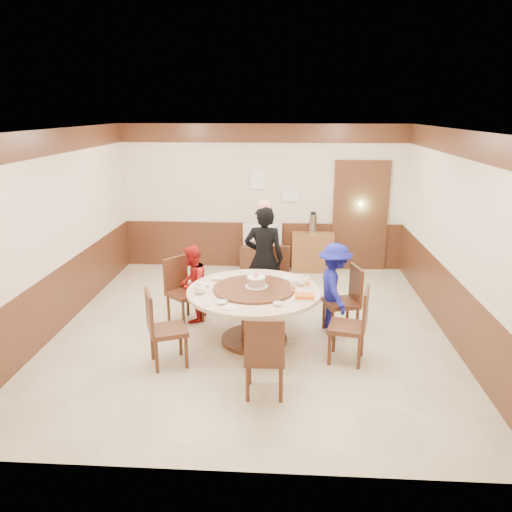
# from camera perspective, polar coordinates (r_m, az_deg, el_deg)

# --- Properties ---
(room) EXTENTS (6.00, 6.04, 2.84)m
(room) POSITION_cam_1_polar(r_m,az_deg,el_deg) (6.96, -0.43, -0.07)
(room) COLOR beige
(room) RESTS_ON ground
(banquet_table) EXTENTS (1.79, 1.79, 0.78)m
(banquet_table) POSITION_cam_1_polar(r_m,az_deg,el_deg) (6.72, -0.22, -5.60)
(banquet_table) COLOR #482516
(banquet_table) RESTS_ON ground
(chair_0) EXTENTS (0.55, 0.54, 0.97)m
(chair_0) POSITION_cam_1_polar(r_m,az_deg,el_deg) (7.17, 9.80, -6.39)
(chair_0) COLOR #482516
(chair_0) RESTS_ON ground
(chair_1) EXTENTS (0.47, 0.48, 0.97)m
(chair_1) POSITION_cam_1_polar(r_m,az_deg,el_deg) (7.96, 2.19, -3.79)
(chair_1) COLOR #482516
(chair_1) RESTS_ON ground
(chair_2) EXTENTS (0.62, 0.62, 0.97)m
(chair_2) POSITION_cam_1_polar(r_m,az_deg,el_deg) (7.50, -8.18, -5.27)
(chair_2) COLOR #482516
(chair_2) RESTS_ON ground
(chair_3) EXTENTS (0.58, 0.58, 0.97)m
(chair_3) POSITION_cam_1_polar(r_m,az_deg,el_deg) (6.33, -10.17, -9.60)
(chair_3) COLOR #482516
(chair_3) RESTS_ON ground
(chair_4) EXTENTS (0.45, 0.46, 0.97)m
(chair_4) POSITION_cam_1_polar(r_m,az_deg,el_deg) (5.63, 1.00, -12.81)
(chair_4) COLOR #482516
(chair_4) RESTS_ON ground
(chair_5) EXTENTS (0.54, 0.53, 0.97)m
(chair_5) POSITION_cam_1_polar(r_m,az_deg,el_deg) (6.42, 10.51, -9.23)
(chair_5) COLOR #482516
(chair_5) RESTS_ON ground
(person_standing) EXTENTS (0.62, 0.42, 1.67)m
(person_standing) POSITION_cam_1_polar(r_m,az_deg,el_deg) (7.71, 0.91, -0.30)
(person_standing) COLOR black
(person_standing) RESTS_ON ground
(person_red) EXTENTS (0.51, 0.62, 1.16)m
(person_red) POSITION_cam_1_polar(r_m,az_deg,el_deg) (7.44, -7.29, -3.16)
(person_red) COLOR #AD1817
(person_red) RESTS_ON ground
(person_blue) EXTENTS (0.60, 0.89, 1.29)m
(person_blue) POSITION_cam_1_polar(r_m,az_deg,el_deg) (7.11, 8.96, -3.61)
(person_blue) COLOR navy
(person_blue) RESTS_ON ground
(birthday_cake) EXTENTS (0.30, 0.30, 0.20)m
(birthday_cake) POSITION_cam_1_polar(r_m,az_deg,el_deg) (6.64, 0.03, -2.95)
(birthday_cake) COLOR white
(birthday_cake) RESTS_ON banquet_table
(teapot_left) EXTENTS (0.17, 0.15, 0.13)m
(teapot_left) POSITION_cam_1_polar(r_m,az_deg,el_deg) (6.53, -6.42, -3.78)
(teapot_left) COLOR white
(teapot_left) RESTS_ON banquet_table
(teapot_right) EXTENTS (0.17, 0.15, 0.13)m
(teapot_right) POSITION_cam_1_polar(r_m,az_deg,el_deg) (6.81, 5.03, -2.88)
(teapot_right) COLOR white
(teapot_right) RESTS_ON banquet_table
(bowl_0) EXTENTS (0.15, 0.15, 0.04)m
(bowl_0) POSITION_cam_1_polar(r_m,az_deg,el_deg) (7.04, -4.50, -2.57)
(bowl_0) COLOR white
(bowl_0) RESTS_ON banquet_table
(bowl_1) EXTENTS (0.12, 0.12, 0.04)m
(bowl_1) POSITION_cam_1_polar(r_m,az_deg,el_deg) (6.13, 2.52, -5.49)
(bowl_1) COLOR white
(bowl_1) RESTS_ON banquet_table
(bowl_2) EXTENTS (0.14, 0.14, 0.03)m
(bowl_2) POSITION_cam_1_polar(r_m,az_deg,el_deg) (6.19, -3.93, -5.32)
(bowl_2) COLOR white
(bowl_2) RESTS_ON banquet_table
(bowl_3) EXTENTS (0.14, 0.14, 0.04)m
(bowl_3) POSITION_cam_1_polar(r_m,az_deg,el_deg) (6.45, 5.62, -4.38)
(bowl_3) COLOR white
(bowl_3) RESTS_ON banquet_table
(bowl_4) EXTENTS (0.16, 0.16, 0.04)m
(bowl_4) POSITION_cam_1_polar(r_m,az_deg,el_deg) (6.81, -6.03, -3.28)
(bowl_4) COLOR white
(bowl_4) RESTS_ON banquet_table
(saucer_near) EXTENTS (0.18, 0.18, 0.01)m
(saucer_near) POSITION_cam_1_polar(r_m,az_deg,el_deg) (6.06, -3.00, -5.89)
(saucer_near) COLOR white
(saucer_near) RESTS_ON banquet_table
(saucer_far) EXTENTS (0.18, 0.18, 0.01)m
(saucer_far) POSITION_cam_1_polar(r_m,az_deg,el_deg) (7.10, 3.68, -2.50)
(saucer_far) COLOR white
(saucer_far) RESTS_ON banquet_table
(shrimp_platter) EXTENTS (0.30, 0.20, 0.06)m
(shrimp_platter) POSITION_cam_1_polar(r_m,az_deg,el_deg) (6.34, 5.57, -4.71)
(shrimp_platter) COLOR white
(shrimp_platter) RESTS_ON banquet_table
(bottle_0) EXTENTS (0.06, 0.06, 0.16)m
(bottle_0) POSITION_cam_1_polar(r_m,az_deg,el_deg) (6.53, 4.20, -3.53)
(bottle_0) COLOR white
(bottle_0) RESTS_ON banquet_table
(bottle_1) EXTENTS (0.06, 0.06, 0.16)m
(bottle_1) POSITION_cam_1_polar(r_m,az_deg,el_deg) (6.69, 5.90, -3.07)
(bottle_1) COLOR white
(bottle_1) RESTS_ON banquet_table
(tv_stand) EXTENTS (0.85, 0.45, 0.50)m
(tv_stand) POSITION_cam_1_polar(r_m,az_deg,el_deg) (9.81, 0.74, -0.19)
(tv_stand) COLOR #482516
(tv_stand) RESTS_ON ground
(television) EXTENTS (0.76, 0.16, 0.44)m
(television) POSITION_cam_1_polar(r_m,az_deg,el_deg) (9.69, 0.75, 2.46)
(television) COLOR gray
(television) RESTS_ON tv_stand
(side_cabinet) EXTENTS (0.80, 0.40, 0.75)m
(side_cabinet) POSITION_cam_1_polar(r_m,az_deg,el_deg) (9.81, 6.47, 0.46)
(side_cabinet) COLOR brown
(side_cabinet) RESTS_ON ground
(thermos) EXTENTS (0.15, 0.15, 0.38)m
(thermos) POSITION_cam_1_polar(r_m,az_deg,el_deg) (9.67, 6.52, 3.68)
(thermos) COLOR silver
(thermos) RESTS_ON side_cabinet
(notice_left) EXTENTS (0.25, 0.00, 0.35)m
(notice_left) POSITION_cam_1_polar(r_m,az_deg,el_deg) (9.70, 0.14, 8.69)
(notice_left) COLOR white
(notice_left) RESTS_ON room
(notice_right) EXTENTS (0.30, 0.00, 0.22)m
(notice_right) POSITION_cam_1_polar(r_m,az_deg,el_deg) (9.73, 3.99, 6.89)
(notice_right) COLOR white
(notice_right) RESTS_ON room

